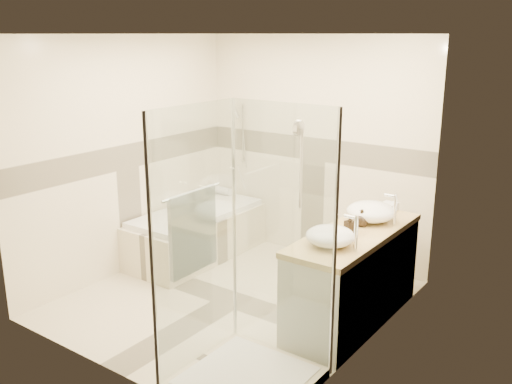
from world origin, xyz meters
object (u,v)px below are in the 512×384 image
Objects in this scene: vanity at (353,277)px; amenity_bottle_a at (350,224)px; vessel_sink_far at (330,236)px; shower_enclosure at (240,315)px; vessel_sink_near at (371,212)px; amenity_bottle_b at (362,218)px; bathtub at (197,231)px.

vanity is 9.78× the size of amenity_bottle_a.
vessel_sink_far is 0.35m from amenity_bottle_a.
shower_enclosure is 4.59× the size of vessel_sink_near.
amenity_bottle_b is at bearing 90.00° from amenity_bottle_a.
vessel_sink_far is (0.27, 0.85, 0.42)m from shower_enclosure.
bathtub is 4.27× the size of vessel_sink_far.
amenity_bottle_a reaches higher than amenity_bottle_b.
amenity_bottle_a is at bearing -90.00° from amenity_bottle_b.
shower_enclosure is at bearing -41.10° from bathtub.
vessel_sink_near is 1.12× the size of vessel_sink_far.
vanity is at bearing -9.25° from bathtub.
bathtub is at bearing 174.94° from amenity_bottle_b.
amenity_bottle_a is (0.00, -0.42, -0.01)m from vessel_sink_near.
amenity_bottle_b is (0.27, 1.43, 0.42)m from shower_enclosure.
shower_enclosure reaches higher than amenity_bottle_b.
vessel_sink_near reaches higher than amenity_bottle_b.
vessel_sink_near is 0.42m from amenity_bottle_a.
bathtub is at bearing 160.15° from vessel_sink_far.
shower_enclosure is 13.27× the size of amenity_bottle_b.
amenity_bottle_a is at bearing -90.00° from vessel_sink_near.
vessel_sink_far is at bearing 72.24° from shower_enclosure.
bathtub is 1.05× the size of vanity.
amenity_bottle_a is 1.08× the size of amenity_bottle_b.
vanity is at bearing 77.03° from shower_enclosure.
amenity_bottle_b is at bearing 97.05° from vanity.
bathtub is 2.26m from amenity_bottle_a.
shower_enclosure is 5.13× the size of vessel_sink_far.
vanity is at bearing -86.73° from vessel_sink_near.
vanity is 0.79× the size of shower_enclosure.
vanity is 0.53m from amenity_bottle_b.
shower_enclosure is at bearing -102.97° from vanity.
amenity_bottle_b is at bearing -90.00° from vessel_sink_near.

